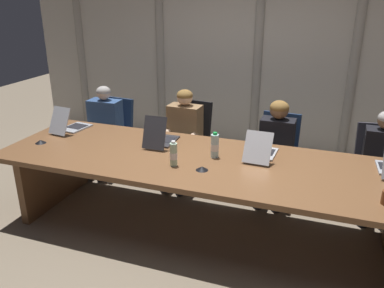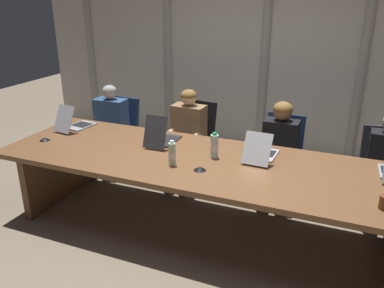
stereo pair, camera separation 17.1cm
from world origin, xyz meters
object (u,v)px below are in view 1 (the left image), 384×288
(office_chair_left_end, at_px, (113,143))
(conference_mic_left_side, at_px, (41,141))
(office_chair_center, at_px, (275,165))
(person_center, at_px, (275,145))
(person_left_mid, at_px, (182,133))
(office_chair_left_mid, at_px, (189,152))
(laptop_left_mid, at_px, (161,138))
(conference_mic_middle, at_px, (202,168))
(office_chair_right_mid, at_px, (375,179))
(person_right_mid, at_px, (381,160))
(laptop_center, at_px, (261,151))
(water_bottle_primary, at_px, (215,146))
(water_bottle_secondary, at_px, (174,155))
(laptop_left_end, at_px, (71,125))
(person_left_end, at_px, (103,125))

(office_chair_left_end, xyz_separation_m, conference_mic_left_side, (-0.11, -1.21, 0.43))
(office_chair_center, bearing_deg, person_center, 3.57)
(person_left_mid, bearing_deg, office_chair_left_mid, 175.15)
(laptop_left_mid, relative_size, conference_mic_left_side, 4.18)
(office_chair_left_end, xyz_separation_m, person_left_mid, (1.05, -0.15, 0.31))
(office_chair_left_mid, distance_m, conference_mic_middle, 1.47)
(office_chair_right_mid, distance_m, person_right_mid, 0.33)
(laptop_center, bearing_deg, office_chair_left_end, 71.69)
(office_chair_left_end, height_order, person_right_mid, person_right_mid)
(office_chair_right_mid, xyz_separation_m, person_left_mid, (-2.16, -0.15, 0.32))
(laptop_left_mid, relative_size, office_chair_right_mid, 0.51)
(person_left_mid, relative_size, person_right_mid, 1.05)
(laptop_left_mid, distance_m, water_bottle_primary, 0.63)
(person_right_mid, bearing_deg, office_chair_left_end, -91.82)
(office_chair_left_mid, relative_size, conference_mic_left_side, 8.78)
(person_right_mid, relative_size, conference_mic_middle, 10.06)
(laptop_center, relative_size, water_bottle_primary, 1.94)
(person_left_mid, distance_m, person_right_mid, 2.17)
(office_chair_left_mid, bearing_deg, office_chair_center, 98.05)
(laptop_center, distance_m, office_chair_left_end, 2.30)
(office_chair_center, bearing_deg, conference_mic_left_side, -58.67)
(office_chair_left_mid, height_order, person_left_mid, person_left_mid)
(office_chair_center, bearing_deg, laptop_center, -0.33)
(conference_mic_left_side, distance_m, conference_mic_middle, 1.78)
(person_left_mid, relative_size, conference_mic_middle, 10.51)
(water_bottle_primary, xyz_separation_m, water_bottle_secondary, (-0.29, -0.31, -0.01))
(laptop_left_end, height_order, person_right_mid, person_right_mid)
(laptop_left_end, height_order, office_chair_right_mid, laptop_left_end)
(laptop_left_end, bearing_deg, water_bottle_secondary, -101.96)
(office_chair_center, relative_size, person_right_mid, 0.83)
(person_center, bearing_deg, conference_mic_left_side, -64.58)
(office_chair_left_end, bearing_deg, office_chair_center, 96.05)
(laptop_left_mid, xyz_separation_m, water_bottle_primary, (0.62, -0.14, 0.05))
(laptop_center, height_order, person_center, person_center)
(office_chair_left_mid, xyz_separation_m, person_right_mid, (2.14, -0.17, 0.27))
(office_chair_left_mid, relative_size, person_left_mid, 0.84)
(laptop_center, height_order, conference_mic_middle, laptop_center)
(office_chair_center, distance_m, person_right_mid, 1.12)
(laptop_left_end, xyz_separation_m, office_chair_right_mid, (3.27, 0.76, -0.48))
(water_bottle_secondary, bearing_deg, office_chair_left_end, 137.84)
(laptop_left_end, distance_m, conference_mic_left_side, 0.45)
(office_chair_left_end, bearing_deg, laptop_left_end, 1.87)
(office_chair_left_end, relative_size, water_bottle_primary, 3.68)
(water_bottle_primary, bearing_deg, conference_mic_left_side, -172.08)
(office_chair_left_mid, distance_m, office_chair_center, 1.08)
(office_chair_left_end, height_order, office_chair_right_mid, office_chair_left_end)
(office_chair_left_end, height_order, person_left_end, person_left_end)
(office_chair_center, height_order, water_bottle_primary, water_bottle_primary)
(laptop_left_mid, xyz_separation_m, person_right_mid, (2.14, 0.65, -0.19))
(person_center, height_order, conference_mic_middle, person_center)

